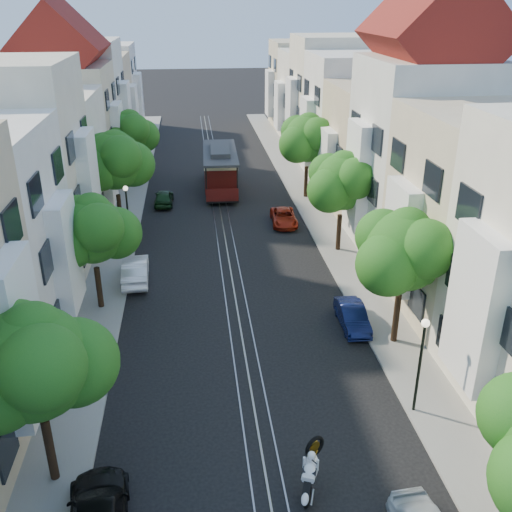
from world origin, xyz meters
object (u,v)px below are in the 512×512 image
object	(u,v)px
tree_w_b	(93,232)
tree_w_d	(130,134)
tree_e_c	(343,183)
lamp_west	(127,207)
tree_w_a	(36,366)
parked_car_e_far	(284,217)
tree_e_b	(405,253)
tree_w_c	(116,162)
parked_car_w_far	(164,197)
cable_car	(220,167)
tree_e_d	(308,139)
sportbike_rider	(310,471)
parked_car_w_mid	(135,270)
parked_car_e_mid	(352,316)
lamp_east	(421,352)

from	to	relation	value
tree_w_b	tree_w_d	world-z (taller)	tree_w_d
tree_e_c	lamp_west	world-z (taller)	tree_e_c
tree_w_a	parked_car_e_far	distance (m)	26.27
tree_w_b	parked_car_e_far	distance (m)	16.57
tree_e_b	lamp_west	world-z (taller)	tree_e_b
tree_w_c	lamp_west	distance (m)	3.81
tree_w_a	parked_car_w_far	size ratio (longest dim) A/B	1.87
tree_w_b	cable_car	size ratio (longest dim) A/B	0.70
tree_w_c	cable_car	distance (m)	12.01
tree_e_d	tree_w_d	distance (m)	15.25
sportbike_rider	cable_car	bearing A→B (deg)	112.86
tree_w_c	parked_car_e_far	xyz separation A→B (m)	(11.59, 0.20, -4.54)
tree_e_b	tree_e_d	bearing A→B (deg)	90.00
tree_e_b	tree_w_d	size ratio (longest dim) A/B	1.03
parked_car_w_mid	parked_car_e_mid	bearing A→B (deg)	147.63
lamp_west	parked_car_w_far	distance (m)	9.04
tree_w_d	lamp_east	distance (m)	34.73
parked_car_w_mid	cable_car	bearing A→B (deg)	-112.09
parked_car_e_far	tree_w_c	bearing A→B (deg)	-176.41
tree_e_d	tree_w_d	bearing A→B (deg)	160.85
lamp_west	tree_e_b	bearing A→B (deg)	-43.85
tree_w_d	sportbike_rider	world-z (taller)	tree_w_d
tree_w_a	parked_car_w_mid	world-z (taller)	tree_w_a
tree_w_b	tree_e_c	bearing A→B (deg)	22.62
tree_e_d	tree_w_b	size ratio (longest dim) A/B	1.09
tree_e_b	parked_car_w_mid	world-z (taller)	tree_e_b
sportbike_rider	parked_car_w_far	distance (m)	30.62
tree_e_c	tree_w_d	bearing A→B (deg)	131.99
tree_w_b	parked_car_w_far	bearing A→B (deg)	80.61
parked_car_w_mid	parked_car_w_far	bearing A→B (deg)	-97.67
tree_e_c	lamp_east	bearing A→B (deg)	-93.44
cable_car	parked_car_e_mid	world-z (taller)	cable_car
parked_car_w_mid	tree_e_b	bearing A→B (deg)	145.19
tree_w_b	sportbike_rider	xyz separation A→B (m)	(8.50, -13.50, -3.45)
parked_car_w_far	tree_e_b	bearing A→B (deg)	119.76
tree_w_a	cable_car	xyz separation A→B (m)	(7.48, 31.89, -2.71)
parked_car_w_far	tree_w_d	bearing A→B (deg)	-61.85
tree_w_b	lamp_east	world-z (taller)	tree_w_b
parked_car_w_mid	tree_w_a	bearing A→B (deg)	81.60
parked_car_w_mid	tree_w_c	bearing A→B (deg)	-81.54
sportbike_rider	tree_w_d	bearing A→B (deg)	124.58
tree_w_b	parked_car_e_far	bearing A→B (deg)	44.03
tree_w_d	cable_car	size ratio (longest dim) A/B	0.73
tree_e_d	lamp_east	bearing A→B (deg)	-92.04
tree_w_c	parked_car_w_far	size ratio (longest dim) A/B	1.98
parked_car_e_mid	parked_car_w_mid	distance (m)	12.91
parked_car_e_far	tree_w_b	bearing A→B (deg)	-133.36
tree_w_d	sportbike_rider	xyz separation A→B (m)	(8.50, -35.50, -3.65)
tree_w_c	parked_car_e_far	distance (m)	12.44
tree_w_a	sportbike_rider	world-z (taller)	tree_w_a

